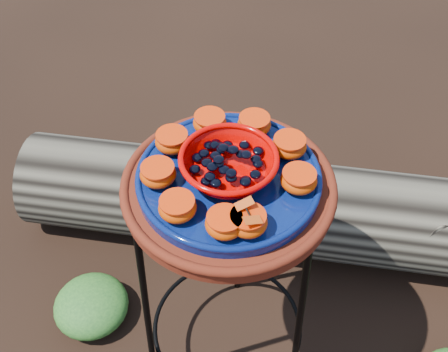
# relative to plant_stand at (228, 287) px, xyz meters

# --- Properties ---
(ground) EXTENTS (60.00, 60.00, 0.00)m
(ground) POSITION_rel_plant_stand_xyz_m (0.00, 0.00, -0.35)
(ground) COLOR black
(plant_stand) EXTENTS (0.44, 0.44, 0.70)m
(plant_stand) POSITION_rel_plant_stand_xyz_m (0.00, 0.00, 0.00)
(plant_stand) COLOR black
(plant_stand) RESTS_ON ground
(terracotta_saucer) EXTENTS (0.42, 0.42, 0.03)m
(terracotta_saucer) POSITION_rel_plant_stand_xyz_m (0.00, 0.00, 0.37)
(terracotta_saucer) COLOR #5B210D
(terracotta_saucer) RESTS_ON plant_stand
(cobalt_plate) EXTENTS (0.36, 0.36, 0.02)m
(cobalt_plate) POSITION_rel_plant_stand_xyz_m (0.00, 0.00, 0.40)
(cobalt_plate) COLOR #060E38
(cobalt_plate) RESTS_ON terracotta_saucer
(red_bowl) EXTENTS (0.18, 0.18, 0.05)m
(red_bowl) POSITION_rel_plant_stand_xyz_m (0.00, 0.00, 0.43)
(red_bowl) COLOR #D10200
(red_bowl) RESTS_ON cobalt_plate
(glass_gems) EXTENTS (0.14, 0.14, 0.02)m
(glass_gems) POSITION_rel_plant_stand_xyz_m (0.00, 0.00, 0.47)
(glass_gems) COLOR black
(glass_gems) RESTS_ON red_bowl
(orange_half_0) EXTENTS (0.07, 0.07, 0.04)m
(orange_half_0) POSITION_rel_plant_stand_xyz_m (0.05, -0.12, 0.43)
(orange_half_0) COLOR #C73200
(orange_half_0) RESTS_ON cobalt_plate
(orange_half_1) EXTENTS (0.07, 0.07, 0.04)m
(orange_half_1) POSITION_rel_plant_stand_xyz_m (0.13, -0.01, 0.43)
(orange_half_1) COLOR #C73200
(orange_half_1) RESTS_ON cobalt_plate
(orange_half_2) EXTENTS (0.07, 0.07, 0.04)m
(orange_half_2) POSITION_rel_plant_stand_xyz_m (0.11, 0.08, 0.43)
(orange_half_2) COLOR #C73200
(orange_half_2) RESTS_ON cobalt_plate
(orange_half_3) EXTENTS (0.07, 0.07, 0.04)m
(orange_half_3) POSITION_rel_plant_stand_xyz_m (0.03, 0.13, 0.43)
(orange_half_3) COLOR #C73200
(orange_half_3) RESTS_ON cobalt_plate
(orange_half_4) EXTENTS (0.07, 0.07, 0.04)m
(orange_half_4) POSITION_rel_plant_stand_xyz_m (-0.06, 0.12, 0.43)
(orange_half_4) COLOR #C73200
(orange_half_4) RESTS_ON cobalt_plate
(orange_half_5) EXTENTS (0.07, 0.07, 0.04)m
(orange_half_5) POSITION_rel_plant_stand_xyz_m (-0.12, 0.06, 0.43)
(orange_half_5) COLOR #C73200
(orange_half_5) RESTS_ON cobalt_plate
(orange_half_6) EXTENTS (0.07, 0.07, 0.04)m
(orange_half_6) POSITION_rel_plant_stand_xyz_m (-0.13, -0.04, 0.43)
(orange_half_6) COLOR #C73200
(orange_half_6) RESTS_ON cobalt_plate
(orange_half_7) EXTENTS (0.07, 0.07, 0.04)m
(orange_half_7) POSITION_rel_plant_stand_xyz_m (-0.08, -0.11, 0.43)
(orange_half_7) COLOR #C73200
(orange_half_7) RESTS_ON cobalt_plate
(orange_half_8) EXTENTS (0.07, 0.07, 0.04)m
(orange_half_8) POSITION_rel_plant_stand_xyz_m (0.01, -0.13, 0.43)
(orange_half_8) COLOR #C73200
(orange_half_8) RESTS_ON cobalt_plate
(butterfly) EXTENTS (0.08, 0.07, 0.01)m
(butterfly) POSITION_rel_plant_stand_xyz_m (0.05, -0.12, 0.45)
(butterfly) COLOR #C94710
(butterfly) RESTS_ON orange_half_0
(driftwood_log) EXTENTS (1.65, 0.44, 0.31)m
(driftwood_log) POSITION_rel_plant_stand_xyz_m (0.09, 0.44, -0.20)
(driftwood_log) COLOR black
(driftwood_log) RESTS_ON ground
(foliage_left) EXTENTS (0.22, 0.22, 0.11)m
(foliage_left) POSITION_rel_plant_stand_xyz_m (-0.42, 0.05, -0.29)
(foliage_left) COLOR #1C491C
(foliage_left) RESTS_ON ground
(foliage_back) EXTENTS (0.32, 0.32, 0.16)m
(foliage_back) POSITION_rel_plant_stand_xyz_m (-0.08, 0.55, -0.27)
(foliage_back) COLOR #1C491C
(foliage_back) RESTS_ON ground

